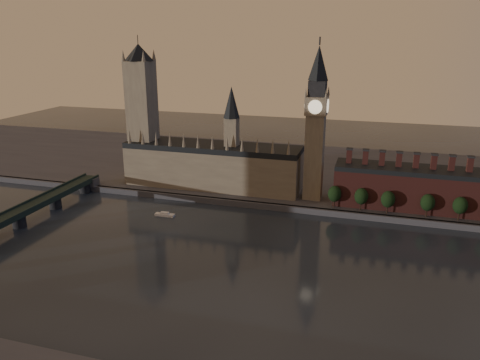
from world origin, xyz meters
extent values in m
plane|color=black|center=(0.00, 0.00, 0.00)|extent=(900.00, 900.00, 0.00)
cube|color=#48484D|center=(0.00, 90.00, 2.00)|extent=(900.00, 4.00, 4.00)
cube|color=#48484D|center=(0.00, 180.00, 2.00)|extent=(900.00, 180.00, 4.00)
cube|color=gray|center=(-65.00, 115.00, 18.00)|extent=(130.00, 30.00, 28.00)
cube|color=black|center=(-65.00, 115.00, 34.00)|extent=(130.00, 30.00, 4.00)
cube|color=gray|center=(-50.00, 115.00, 44.00)|extent=(9.00, 9.00, 24.00)
cone|color=black|center=(-50.00, 115.00, 67.00)|extent=(12.00, 12.00, 22.00)
cone|color=gray|center=(-124.00, 101.00, 41.00)|extent=(2.60, 2.60, 10.00)
cone|color=gray|center=(-113.27, 101.00, 41.00)|extent=(2.60, 2.60, 10.00)
cone|color=gray|center=(-102.55, 101.00, 41.00)|extent=(2.60, 2.60, 10.00)
cone|color=gray|center=(-91.82, 101.00, 41.00)|extent=(2.60, 2.60, 10.00)
cone|color=gray|center=(-81.09, 101.00, 41.00)|extent=(2.60, 2.60, 10.00)
cone|color=gray|center=(-70.36, 101.00, 41.00)|extent=(2.60, 2.60, 10.00)
cone|color=gray|center=(-59.64, 101.00, 41.00)|extent=(2.60, 2.60, 10.00)
cone|color=gray|center=(-48.91, 101.00, 41.00)|extent=(2.60, 2.60, 10.00)
cone|color=gray|center=(-38.18, 101.00, 41.00)|extent=(2.60, 2.60, 10.00)
cone|color=gray|center=(-27.45, 101.00, 41.00)|extent=(2.60, 2.60, 10.00)
cone|color=gray|center=(-16.73, 101.00, 41.00)|extent=(2.60, 2.60, 10.00)
cone|color=gray|center=(-6.00, 101.00, 41.00)|extent=(2.60, 2.60, 10.00)
cube|color=gray|center=(-120.00, 115.00, 49.00)|extent=(18.00, 18.00, 90.00)
cone|color=black|center=(-120.00, 115.00, 100.00)|extent=(24.00, 24.00, 12.00)
cylinder|color=#232326|center=(-120.00, 115.00, 106.00)|extent=(0.50, 0.50, 12.00)
cone|color=gray|center=(-128.00, 107.00, 98.00)|extent=(3.00, 3.00, 8.00)
cone|color=gray|center=(-112.00, 107.00, 98.00)|extent=(3.00, 3.00, 8.00)
cone|color=gray|center=(-128.00, 123.00, 98.00)|extent=(3.00, 3.00, 8.00)
cone|color=gray|center=(-112.00, 123.00, 98.00)|extent=(3.00, 3.00, 8.00)
cube|color=gray|center=(10.00, 110.00, 33.00)|extent=(12.00, 12.00, 58.00)
cube|color=gray|center=(10.00, 110.00, 68.00)|extent=(14.00, 14.00, 12.00)
cube|color=#232326|center=(10.00, 110.00, 79.00)|extent=(11.00, 11.00, 10.00)
cone|color=black|center=(10.00, 110.00, 95.00)|extent=(13.00, 13.00, 22.00)
cylinder|color=#232326|center=(10.00, 110.00, 108.50)|extent=(1.00, 1.00, 5.00)
cylinder|color=beige|center=(10.00, 102.80, 68.00)|extent=(9.00, 0.50, 9.00)
cylinder|color=beige|center=(10.00, 117.20, 68.00)|extent=(9.00, 0.50, 9.00)
cylinder|color=beige|center=(2.80, 110.00, 68.00)|extent=(0.50, 9.00, 9.00)
cylinder|color=beige|center=(17.20, 110.00, 68.00)|extent=(0.50, 9.00, 9.00)
cone|color=gray|center=(3.50, 103.50, 77.00)|extent=(2.00, 2.00, 6.00)
cone|color=gray|center=(16.50, 103.50, 77.00)|extent=(2.00, 2.00, 6.00)
cone|color=gray|center=(3.50, 116.50, 77.00)|extent=(2.00, 2.00, 6.00)
cone|color=gray|center=(16.50, 116.50, 77.00)|extent=(2.00, 2.00, 6.00)
cube|color=#5A2722|center=(80.00, 110.00, 16.00)|extent=(110.00, 25.00, 24.00)
cube|color=black|center=(80.00, 110.00, 29.50)|extent=(110.00, 25.00, 3.00)
cube|color=#5A2722|center=(33.00, 110.00, 35.50)|extent=(3.50, 3.50, 9.00)
cube|color=#232326|center=(33.00, 110.00, 40.50)|extent=(4.20, 4.20, 1.00)
cube|color=#5A2722|center=(43.44, 110.00, 35.50)|extent=(3.50, 3.50, 9.00)
cube|color=#232326|center=(43.44, 110.00, 40.50)|extent=(4.20, 4.20, 1.00)
cube|color=#5A2722|center=(53.89, 110.00, 35.50)|extent=(3.50, 3.50, 9.00)
cube|color=#232326|center=(53.89, 110.00, 40.50)|extent=(4.20, 4.20, 1.00)
cube|color=#5A2722|center=(64.33, 110.00, 35.50)|extent=(3.50, 3.50, 9.00)
cube|color=#232326|center=(64.33, 110.00, 40.50)|extent=(4.20, 4.20, 1.00)
cube|color=#5A2722|center=(74.78, 110.00, 35.50)|extent=(3.50, 3.50, 9.00)
cube|color=#232326|center=(74.78, 110.00, 40.50)|extent=(4.20, 4.20, 1.00)
cube|color=#5A2722|center=(85.22, 110.00, 35.50)|extent=(3.50, 3.50, 9.00)
cube|color=#232326|center=(85.22, 110.00, 40.50)|extent=(4.20, 4.20, 1.00)
cube|color=#5A2722|center=(95.67, 110.00, 35.50)|extent=(3.50, 3.50, 9.00)
cube|color=#232326|center=(95.67, 110.00, 40.50)|extent=(4.20, 4.20, 1.00)
cube|color=#5A2722|center=(106.11, 110.00, 35.50)|extent=(3.50, 3.50, 9.00)
cube|color=#232326|center=(106.11, 110.00, 40.50)|extent=(4.20, 4.20, 1.00)
cylinder|color=black|center=(26.28, 95.05, 7.00)|extent=(0.80, 0.80, 6.00)
ellipsoid|color=black|center=(26.28, 95.05, 13.50)|extent=(8.60, 8.60, 10.75)
cylinder|color=black|center=(43.15, 95.00, 7.00)|extent=(0.80, 0.80, 6.00)
ellipsoid|color=black|center=(43.15, 95.00, 13.50)|extent=(8.60, 8.60, 10.75)
cylinder|color=black|center=(59.49, 93.95, 7.00)|extent=(0.80, 0.80, 6.00)
ellipsoid|color=black|center=(59.49, 93.95, 13.50)|extent=(8.60, 8.60, 10.75)
cylinder|color=black|center=(82.91, 94.83, 7.00)|extent=(0.80, 0.80, 6.00)
ellipsoid|color=black|center=(82.91, 94.83, 13.50)|extent=(8.60, 8.60, 10.75)
cylinder|color=black|center=(101.36, 94.96, 7.00)|extent=(0.80, 0.80, 6.00)
ellipsoid|color=black|center=(101.36, 94.96, 13.50)|extent=(8.60, 8.60, 10.75)
cube|color=#48484D|center=(-155.00, 90.00, 7.00)|extent=(14.00, 8.00, 6.00)
cylinder|color=#232326|center=(-155.00, 17.00, 3.88)|extent=(8.00, 8.00, 7.75)
cylinder|color=#232326|center=(-155.00, 51.00, 3.88)|extent=(8.00, 8.00, 7.75)
cylinder|color=#232326|center=(-155.00, 85.00, 3.88)|extent=(8.00, 8.00, 7.75)
cube|color=white|center=(-78.02, 58.96, 0.74)|extent=(12.98, 4.10, 1.47)
cube|color=white|center=(-78.02, 58.96, 2.02)|extent=(5.60, 2.94, 1.10)
camera|label=1|loc=(49.37, -197.26, 112.78)|focal=35.00mm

